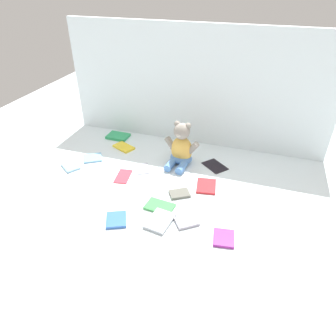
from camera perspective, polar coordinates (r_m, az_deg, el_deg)
The scene contains 17 objects.
ground_plane at distance 1.67m, azimuth 1.00°, elevation -1.07°, with size 3.20×3.20×0.00m, color silver.
backdrop_drape at distance 1.86m, azimuth 4.96°, elevation 14.75°, with size 1.58×0.03×0.70m, color white.
teddy_bear at distance 1.72m, azimuth 2.47°, elevation 3.66°, with size 0.21×0.19×0.25m.
book_case_0 at distance 1.80m, azimuth -17.76°, elevation 0.26°, with size 0.08×0.10×0.01m, color #7EAECE.
book_case_1 at distance 1.36m, azimuth -1.55°, elevation -9.88°, with size 0.10×0.14×0.02m, color #9DA4AD.
book_case_2 at distance 1.31m, azimuth 10.37°, elevation -12.77°, with size 0.08×0.10×0.01m, color #90258A.
book_case_3 at distance 1.58m, azimuth 7.16°, elevation -3.37°, with size 0.10×0.12×0.01m, color red.
book_case_4 at distance 1.84m, azimuth -13.97°, elevation 1.75°, with size 0.09×0.10×0.01m, color #72ABD5.
book_case_5 at distance 1.75m, azimuth 8.76°, elevation 0.41°, with size 0.09×0.13×0.01m, color black.
book_case_6 at distance 1.93m, azimuth -8.27°, elevation 3.88°, with size 0.08×0.13×0.01m, color yellow.
book_case_7 at distance 1.66m, azimuth -8.38°, elevation -1.48°, with size 0.07×0.13×0.01m, color #C53141.
book_case_8 at distance 1.71m, azimuth -4.92°, elevation -0.13°, with size 0.09×0.10×0.01m, color #8F92A3.
book_case_9 at distance 1.51m, azimuth 2.16°, elevation -4.83°, with size 0.07×0.10×0.01m, color #58594F.
book_case_10 at distance 1.44m, azimuth -1.57°, elevation -7.22°, with size 0.09×0.13×0.01m, color green.
book_case_11 at distance 2.05m, azimuth -9.33°, elevation 5.88°, with size 0.10×0.14×0.02m, color #2B9E5E.
book_case_12 at distance 1.39m, azimuth -9.64°, elevation -9.52°, with size 0.09×0.10×0.01m, color #3163B8.
book_case_13 at distance 1.36m, azimuth 3.51°, elevation -9.96°, with size 0.07×0.10×0.01m, color #9A97A4.
Camera 1 is at (0.40, -1.32, 0.94)m, focal length 32.61 mm.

